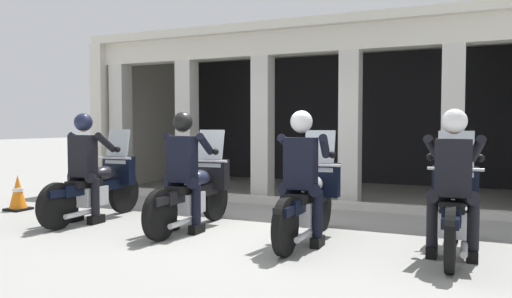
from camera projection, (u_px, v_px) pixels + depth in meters
The scene contains 13 objects.
ground_plane at pixel (318, 200), 9.25m from camera, with size 80.00×80.00×0.00m, color gray.
station_building at pixel (333, 96), 10.75m from camera, with size 9.55×4.03×3.32m.
kerb_strip at pixel (296, 202), 8.61m from camera, with size 9.05×0.24×0.12m, color #B7B5AD.
motorcycle_far_left at pixel (99, 186), 7.33m from camera, with size 0.62×2.04×1.35m.
police_officer_far_left at pixel (85, 158), 7.05m from camera, with size 0.63×0.61×1.58m.
motorcycle_center_left at pixel (195, 192), 6.70m from camera, with size 0.62×2.04×1.35m.
police_officer_center_left at pixel (184, 161), 6.42m from camera, with size 0.63×0.61×1.58m.
motorcycle_center_right at pixel (309, 200), 5.99m from camera, with size 0.62×2.04×1.35m.
police_officer_center_right at pixel (302, 166), 5.71m from camera, with size 0.63×0.61×1.58m.
motorcycle_far_right at pixel (454, 208), 5.39m from camera, with size 0.62×2.04×1.35m.
police_officer_far_right at pixel (453, 170), 5.11m from camera, with size 0.63×0.61×1.58m.
traffic_cone_flank at pixel (18, 193), 8.10m from camera, with size 0.34×0.34×0.59m.
bollard_kerbside at pixel (78, 169), 10.15m from camera, with size 0.14×0.14×1.01m.
Camera 1 is at (2.64, -5.89, 1.41)m, focal length 34.25 mm.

